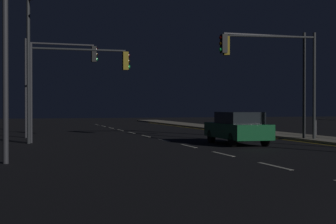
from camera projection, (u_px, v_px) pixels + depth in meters
The scene contains 11 objects.
ground_plane at pixel (185, 145), 23.20m from camera, with size 112.00×112.00×0.00m, color black.
sidewalk_right at pixel (331, 140), 25.52m from camera, with size 2.62×77.00×0.14m, color #9E937F.
lane_markings_center at pixel (164, 140), 26.55m from camera, with size 0.14×50.00×0.01m.
lane_edge_line at pixel (259, 137), 29.86m from camera, with size 0.14×53.00×0.01m.
car at pixel (238, 127), 23.65m from camera, with size 1.97×4.46×1.57m.
traffic_light_overhead_east at pixel (269, 62), 25.74m from camera, with size 5.02×0.34×5.65m.
traffic_light_near_right at pixel (57, 69), 29.26m from camera, with size 4.31×0.39×5.80m.
traffic_light_far_left at pixel (275, 62), 25.46m from camera, with size 5.03×0.97×5.56m.
traffic_light_far_center at pixel (77, 72), 25.22m from camera, with size 5.14×0.34×5.01m.
street_lamp_corner at pixel (12, 27), 15.89m from camera, with size 1.53×1.11×7.39m.
street_lamp_median at pixel (33, 54), 23.93m from camera, with size 1.45×2.03×7.21m.
Camera 1 is at (-7.48, -4.46, 1.83)m, focal length 52.66 mm.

